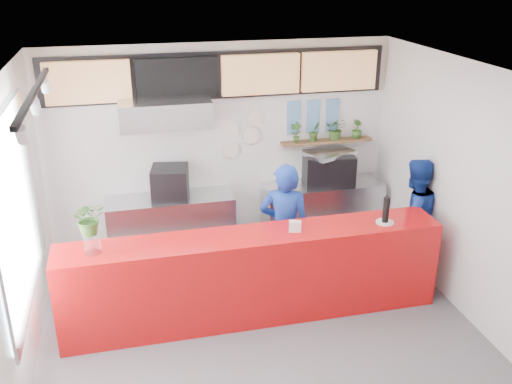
{
  "coord_description": "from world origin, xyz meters",
  "views": [
    {
      "loc": [
        -1.35,
        -5.32,
        4.05
      ],
      "look_at": [
        0.1,
        0.7,
        1.5
      ],
      "focal_mm": 40.0,
      "sensor_mm": 36.0,
      "label": 1
    }
  ],
  "objects_px": {
    "service_counter": "(254,276)",
    "espresso_machine": "(329,169)",
    "pepper_mill": "(386,210)",
    "staff_right": "(412,217)",
    "staff_center": "(285,229)",
    "panini_oven": "(170,183)"
  },
  "relations": [
    {
      "from": "pepper_mill",
      "to": "service_counter",
      "type": "bearing_deg",
      "value": 177.63
    },
    {
      "from": "service_counter",
      "to": "staff_center",
      "type": "bearing_deg",
      "value": 43.19
    },
    {
      "from": "espresso_machine",
      "to": "staff_right",
      "type": "distance_m",
      "value": 1.5
    },
    {
      "from": "service_counter",
      "to": "pepper_mill",
      "type": "height_order",
      "value": "pepper_mill"
    },
    {
      "from": "panini_oven",
      "to": "espresso_machine",
      "type": "bearing_deg",
      "value": 10.19
    },
    {
      "from": "service_counter",
      "to": "espresso_machine",
      "type": "relative_size",
      "value": 6.21
    },
    {
      "from": "pepper_mill",
      "to": "panini_oven",
      "type": "bearing_deg",
      "value": 141.98
    },
    {
      "from": "service_counter",
      "to": "staff_right",
      "type": "bearing_deg",
      "value": 12.91
    },
    {
      "from": "staff_center",
      "to": "staff_right",
      "type": "xyz_separation_m",
      "value": [
        1.8,
        0.05,
        -0.05
      ]
    },
    {
      "from": "espresso_machine",
      "to": "pepper_mill",
      "type": "height_order",
      "value": "pepper_mill"
    },
    {
      "from": "panini_oven",
      "to": "pepper_mill",
      "type": "relative_size",
      "value": 1.59
    },
    {
      "from": "panini_oven",
      "to": "staff_right",
      "type": "bearing_deg",
      "value": -12.09
    },
    {
      "from": "panini_oven",
      "to": "staff_right",
      "type": "height_order",
      "value": "staff_right"
    },
    {
      "from": "service_counter",
      "to": "staff_right",
      "type": "xyz_separation_m",
      "value": [
        2.32,
        0.53,
        0.28
      ]
    },
    {
      "from": "staff_right",
      "to": "pepper_mill",
      "type": "distance_m",
      "value": 1.03
    },
    {
      "from": "staff_center",
      "to": "staff_right",
      "type": "bearing_deg",
      "value": -157.1
    },
    {
      "from": "espresso_machine",
      "to": "staff_right",
      "type": "bearing_deg",
      "value": -50.87
    },
    {
      "from": "panini_oven",
      "to": "espresso_machine",
      "type": "relative_size",
      "value": 0.69
    },
    {
      "from": "espresso_machine",
      "to": "staff_center",
      "type": "relative_size",
      "value": 0.41
    },
    {
      "from": "staff_right",
      "to": "pepper_mill",
      "type": "relative_size",
      "value": 5.28
    },
    {
      "from": "service_counter",
      "to": "pepper_mill",
      "type": "distance_m",
      "value": 1.76
    },
    {
      "from": "pepper_mill",
      "to": "staff_center",
      "type": "bearing_deg",
      "value": 153.22
    }
  ]
}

